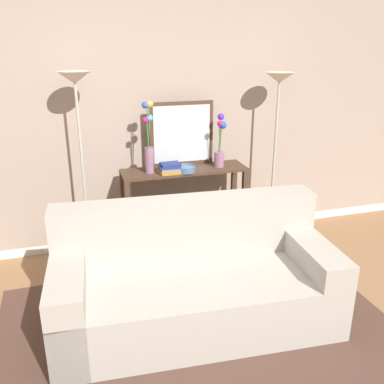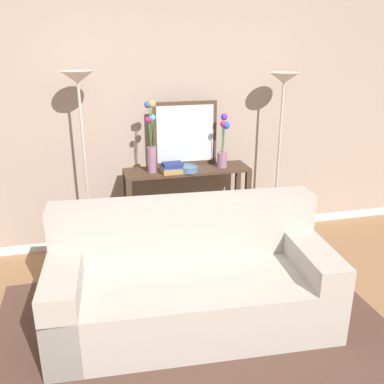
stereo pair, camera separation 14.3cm
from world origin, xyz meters
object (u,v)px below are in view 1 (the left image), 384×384
object	(u,v)px
console_table	(184,196)
floor_lamp_right	(277,112)
book_stack	(171,168)
vase_tall_flowers	(149,141)
vase_short_flowers	(220,146)
fruit_bowl	(186,169)
floor_lamp_left	(78,118)
couch	(194,283)
wall_mirror	(182,134)
book_row_under_console	(156,248)

from	to	relation	value
console_table	floor_lamp_right	distance (m)	1.21
console_table	book_stack	size ratio (longest dim) A/B	5.29
floor_lamp_right	book_stack	xyz separation A→B (m)	(-1.08, -0.06, -0.46)
vase_tall_flowers	book_stack	world-z (taller)	vase_tall_flowers
floor_lamp_right	vase_short_flowers	bearing A→B (deg)	-179.72
vase_tall_flowers	fruit_bowl	world-z (taller)	vase_tall_flowers
floor_lamp_left	fruit_bowl	xyz separation A→B (m)	(0.92, -0.07, -0.51)
fruit_bowl	floor_lamp_left	bearing A→B (deg)	175.42
console_table	couch	bearing A→B (deg)	-102.29
floor_lamp_right	vase_tall_flowers	bearing A→B (deg)	179.89
wall_mirror	vase_short_flowers	size ratio (longest dim) A/B	1.22
fruit_bowl	book_row_under_console	world-z (taller)	fruit_bowl
wall_mirror	book_row_under_console	world-z (taller)	wall_mirror
wall_mirror	book_stack	xyz separation A→B (m)	(-0.17, -0.22, -0.26)
wall_mirror	floor_lamp_right	bearing A→B (deg)	-9.87
wall_mirror	fruit_bowl	world-z (taller)	wall_mirror
book_row_under_console	vase_short_flowers	bearing A→B (deg)	-2.36
floor_lamp_left	fruit_bowl	distance (m)	1.05
floor_lamp_right	book_stack	world-z (taller)	floor_lamp_right
console_table	book_stack	xyz separation A→B (m)	(-0.15, -0.08, 0.32)
couch	console_table	world-z (taller)	couch
vase_short_flowers	book_row_under_console	bearing A→B (deg)	177.64
vase_short_flowers	fruit_bowl	distance (m)	0.41
wall_mirror	book_stack	bearing A→B (deg)	-127.52
floor_lamp_left	fruit_bowl	world-z (taller)	floor_lamp_left
couch	fruit_bowl	size ratio (longest dim) A/B	11.67
wall_mirror	fruit_bowl	size ratio (longest dim) A/B	3.50
floor_lamp_left	floor_lamp_right	size ratio (longest dim) A/B	1.03
couch	vase_tall_flowers	size ratio (longest dim) A/B	3.16
couch	book_row_under_console	xyz separation A→B (m)	(-0.05, 1.11, -0.26)
vase_short_flowers	wall_mirror	bearing A→B (deg)	153.93
wall_mirror	book_stack	distance (m)	0.38
floor_lamp_right	vase_tall_flowers	distance (m)	1.28
book_row_under_console	wall_mirror	bearing A→B (deg)	23.65
floor_lamp_left	couch	bearing A→B (deg)	-57.64
book_row_under_console	fruit_bowl	bearing A→B (deg)	-19.11
console_table	book_row_under_console	bearing A→B (deg)	180.00
couch	book_stack	bearing A→B (deg)	85.07
couch	floor_lamp_right	xyz separation A→B (m)	(1.17, 1.09, 1.04)
couch	book_row_under_console	size ratio (longest dim) A/B	5.26
couch	book_stack	xyz separation A→B (m)	(0.09, 1.03, 0.58)
book_stack	console_table	bearing A→B (deg)	28.92
fruit_bowl	book_stack	bearing A→B (deg)	175.02
vase_tall_flowers	vase_short_flowers	distance (m)	0.69
fruit_bowl	couch	bearing A→B (deg)	-102.73
floor_lamp_right	console_table	bearing A→B (deg)	178.55
console_table	vase_short_flowers	xyz separation A→B (m)	(0.34, -0.03, 0.48)
vase_tall_flowers	console_table	bearing A→B (deg)	3.58
console_table	book_stack	bearing A→B (deg)	-151.08
floor_lamp_right	fruit_bowl	bearing A→B (deg)	-175.52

